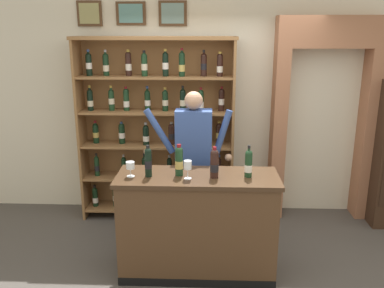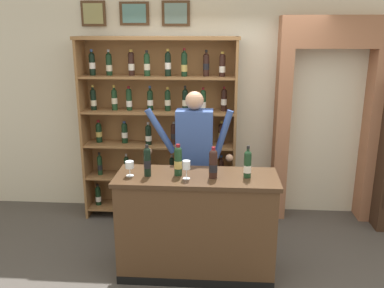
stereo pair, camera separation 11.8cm
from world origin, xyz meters
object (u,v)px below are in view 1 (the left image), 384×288
Objects in this scene: wine_shelf at (157,125)px; tasting_bottle_chianti at (248,163)px; tasting_counter at (197,225)px; wine_glass_left at (130,166)px; tasting_bottle_grappa at (179,161)px; shopkeeper at (193,152)px; tasting_bottle_rosso at (214,163)px; tasting_bottle_brunello at (148,162)px; wine_glass_center at (188,166)px.

wine_shelf is 7.45× the size of tasting_bottle_chianti.
wine_glass_left reaches higher than tasting_counter.
wine_glass_left is at bearing -173.11° from tasting_bottle_grappa.
shopkeeper is (-0.06, 0.61, 0.55)m from tasting_counter.
wine_shelf is 1.33m from tasting_bottle_grappa.
wine_shelf reaches higher than wine_glass_left.
shopkeeper is 5.84× the size of tasting_bottle_rosso.
tasting_bottle_chianti is 1.09m from wine_glass_left.
wine_shelf is 7.50× the size of tasting_bottle_brunello.
tasting_bottle_brunello is (0.08, -1.32, -0.04)m from wine_shelf.
tasting_bottle_chianti is at bearing -1.32° from tasting_bottle_grappa.
tasting_bottle_rosso is (0.15, -0.05, 0.65)m from tasting_counter.
wine_glass_center is at bearing -172.09° from tasting_bottle_chianti.
tasting_bottle_grappa is (0.28, 0.04, -0.00)m from tasting_bottle_brunello.
wine_glass_left is at bearing -177.93° from tasting_bottle_chianti.
tasting_bottle_grappa is at bearing -74.02° from wine_shelf.
tasting_bottle_chianti reaches higher than wine_glass_center.
wine_glass_center is at bearing -47.25° from tasting_bottle_grappa.
tasting_bottle_rosso is 1.70× the size of wine_glass_center.
wine_glass_center is (0.45, -1.37, -0.06)m from wine_shelf.
tasting_counter is at bearing 178.51° from tasting_bottle_chianti.
tasting_bottle_chianti is (0.53, -0.62, 0.09)m from shopkeeper.
tasting_bottle_chianti reaches higher than tasting_bottle_brunello.
wine_glass_left is (-0.77, -0.01, -0.03)m from tasting_bottle_rosso.
wine_shelf is 1.64m from tasting_bottle_chianti.
tasting_bottle_rosso is 0.25m from wine_glass_center.
tasting_counter is 5.06× the size of tasting_bottle_grappa.
wine_shelf is at bearing 125.52° from shopkeeper.
tasting_bottle_grappa is 2.11× the size of wine_glass_left.
wine_shelf is 1.48× the size of tasting_counter.
wine_glass_center reaches higher than tasting_counter.
tasting_counter is at bearing 163.76° from tasting_bottle_rosso.
tasting_bottle_chianti reaches higher than tasting_bottle_grappa.
tasting_counter is 8.80× the size of wine_glass_center.
tasting_bottle_grappa is at bearing -100.22° from shopkeeper.
wine_shelf is 15.78× the size of wine_glass_left.
shopkeeper reaches higher than tasting_bottle_chianti.
tasting_bottle_rosso is at bearing -8.30° from tasting_bottle_grappa.
wine_shelf is 1.49m from tasting_bottle_rosso.
shopkeeper is 0.82m from tasting_bottle_chianti.
tasting_bottle_brunello is 0.92m from tasting_bottle_chianti.
tasting_bottle_brunello reaches higher than wine_glass_left.
wine_glass_left is (-0.56, -0.66, 0.06)m from shopkeeper.
wine_glass_center is (0.08, -0.09, -0.02)m from tasting_bottle_grappa.
tasting_bottle_grappa is 0.45m from wine_glass_left.
tasting_bottle_brunello is (-0.45, -0.04, 0.65)m from tasting_counter.
tasting_bottle_chianti is at bearing 7.91° from wine_glass_center.
wine_glass_center is (-0.56, -0.08, -0.01)m from tasting_bottle_chianti.
tasting_bottle_brunello is 0.99× the size of tasting_bottle_chianti.
wine_glass_left is at bearing 175.92° from wine_glass_center.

